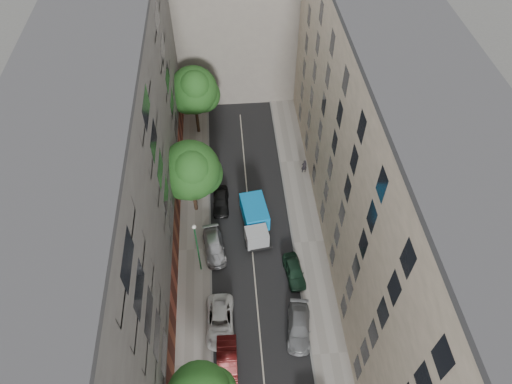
{
  "coord_description": "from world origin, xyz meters",
  "views": [
    {
      "loc": [
        -1.6,
        -24.79,
        36.65
      ],
      "look_at": [
        0.53,
        1.71,
        6.0
      ],
      "focal_mm": 32.0,
      "sensor_mm": 36.0,
      "label": 1
    }
  ],
  "objects": [
    {
      "name": "car_left_2",
      "position": [
        -3.26,
        -7.8,
        0.69
      ],
      "size": [
        2.44,
        5.05,
        1.39
      ],
      "primitive_type": "imported",
      "rotation": [
        0.0,
        0.0,
        -0.03
      ],
      "color": "silver",
      "rests_on": "ground"
    },
    {
      "name": "tree_mid",
      "position": [
        -5.27,
        4.89,
        5.72
      ],
      "size": [
        5.9,
        5.71,
        8.61
      ],
      "color": "#382619",
      "rests_on": "sidewalk_left"
    },
    {
      "name": "car_right_1",
      "position": [
        3.27,
        -8.8,
        0.66
      ],
      "size": [
        2.5,
        4.8,
        1.33
      ],
      "primitive_type": "imported",
      "rotation": [
        0.0,
        0.0,
        -0.15
      ],
      "color": "slate",
      "rests_on": "ground"
    },
    {
      "name": "sidewalk_right",
      "position": [
        5.5,
        0.0,
        0.07
      ],
      "size": [
        3.0,
        44.0,
        0.15
      ],
      "primitive_type": "cube",
      "color": "gray",
      "rests_on": "ground"
    },
    {
      "name": "car_left_3",
      "position": [
        -3.6,
        -0.2,
        0.66
      ],
      "size": [
        2.44,
        4.73,
        1.31
      ],
      "primitive_type": "imported",
      "rotation": [
        0.0,
        0.0,
        0.14
      ],
      "color": "#B8B8BD",
      "rests_on": "ground"
    },
    {
      "name": "road_surface",
      "position": [
        0.0,
        0.0,
        0.01
      ],
      "size": [
        8.0,
        44.0,
        0.02
      ],
      "primitive_type": "cube",
      "color": "black",
      "rests_on": "ground"
    },
    {
      "name": "tarp_truck",
      "position": [
        0.47,
        2.09,
        1.42
      ],
      "size": [
        2.91,
        5.86,
        2.59
      ],
      "rotation": [
        0.0,
        0.0,
        0.14
      ],
      "color": "black",
      "rests_on": "ground"
    },
    {
      "name": "car_left_4",
      "position": [
        -2.8,
        5.4,
        0.68
      ],
      "size": [
        1.71,
        4.03,
        1.36
      ],
      "primitive_type": "imported",
      "rotation": [
        0.0,
        0.0,
        -0.03
      ],
      "color": "black",
      "rests_on": "ground"
    },
    {
      "name": "pedestrian",
      "position": [
        6.4,
        9.29,
        1.03
      ],
      "size": [
        0.72,
        0.55,
        1.76
      ],
      "primitive_type": "imported",
      "rotation": [
        0.0,
        0.0,
        3.37
      ],
      "color": "black",
      "rests_on": "sidewalk_right"
    },
    {
      "name": "sidewalk_left",
      "position": [
        -5.5,
        0.0,
        0.07
      ],
      "size": [
        3.0,
        44.0,
        0.15
      ],
      "primitive_type": "cube",
      "color": "gray",
      "rests_on": "ground"
    },
    {
      "name": "building_left",
      "position": [
        -11.0,
        0.0,
        10.0
      ],
      "size": [
        8.0,
        44.0,
        20.0
      ],
      "primitive_type": "cube",
      "color": "#4F4C4A",
      "rests_on": "ground"
    },
    {
      "name": "ground",
      "position": [
        0.0,
        0.0,
        0.0
      ],
      "size": [
        120.0,
        120.0,
        0.0
      ],
      "primitive_type": "plane",
      "color": "#4C4C49",
      "rests_on": "ground"
    },
    {
      "name": "car_right_2",
      "position": [
        3.6,
        -3.44,
        0.66
      ],
      "size": [
        1.99,
        4.01,
        1.31
      ],
      "primitive_type": "imported",
      "rotation": [
        0.0,
        0.0,
        0.12
      ],
      "color": "#153020",
      "rests_on": "ground"
    },
    {
      "name": "car_left_1",
      "position": [
        -2.8,
        -11.4,
        0.75
      ],
      "size": [
        1.64,
        4.56,
        1.5
      ],
      "primitive_type": "imported",
      "rotation": [
        0.0,
        0.0,
        -0.01
      ],
      "color": "#4A0E0F",
      "rests_on": "ground"
    },
    {
      "name": "building_endcap",
      "position": [
        0.0,
        28.0,
        9.0
      ],
      "size": [
        18.0,
        12.0,
        18.0
      ],
      "primitive_type": "cube",
      "color": "gray",
      "rests_on": "ground"
    },
    {
      "name": "tree_far",
      "position": [
        -5.04,
        16.87,
        5.95
      ],
      "size": [
        5.58,
        5.34,
        8.78
      ],
      "color": "#382619",
      "rests_on": "sidewalk_left"
    },
    {
      "name": "car_left_5",
      "position": [
        -3.6,
        9.0,
        0.66
      ],
      "size": [
        1.7,
        4.12,
        1.33
      ],
      "primitive_type": "imported",
      "rotation": [
        0.0,
        0.0,
        -0.07
      ],
      "color": "black",
      "rests_on": "ground"
    },
    {
      "name": "lamp_post",
      "position": [
        -4.88,
        -2.21,
        4.24
      ],
      "size": [
        0.36,
        0.36,
        6.68
      ],
      "color": "#1A5D2D",
      "rests_on": "sidewalk_left"
    },
    {
      "name": "building_right",
      "position": [
        11.0,
        0.0,
        10.0
      ],
      "size": [
        8.0,
        44.0,
        20.0
      ],
      "primitive_type": "cube",
      "color": "beige",
      "rests_on": "ground"
    }
  ]
}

